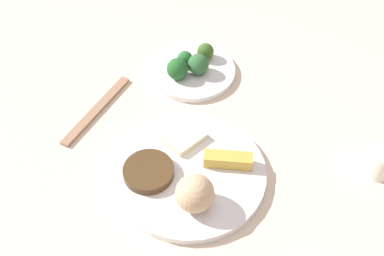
% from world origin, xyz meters
% --- Properties ---
extents(tabletop, '(2.20, 2.20, 0.02)m').
position_xyz_m(tabletop, '(0.00, 0.00, 0.01)').
color(tabletop, beige).
rests_on(tabletop, ground).
extents(main_plate, '(0.29, 0.29, 0.02)m').
position_xyz_m(main_plate, '(0.03, 0.01, 0.03)').
color(main_plate, white).
rests_on(main_plate, tabletop).
extents(rice_scoop, '(0.07, 0.07, 0.07)m').
position_xyz_m(rice_scoop, '(-0.04, 0.04, 0.07)').
color(rice_scoop, tan).
rests_on(rice_scoop, main_plate).
extents(spring_roll, '(0.08, 0.09, 0.03)m').
position_xyz_m(spring_roll, '(-0.00, -0.06, 0.05)').
color(spring_roll, gold).
rests_on(spring_roll, main_plate).
extents(crab_rangoon_wonton, '(0.07, 0.08, 0.01)m').
position_xyz_m(crab_rangoon_wonton, '(0.10, -0.02, 0.04)').
color(crab_rangoon_wonton, beige).
rests_on(crab_rangoon_wonton, main_plate).
extents(stir_fry_heap, '(0.10, 0.10, 0.02)m').
position_xyz_m(stir_fry_heap, '(0.06, 0.08, 0.04)').
color(stir_fry_heap, '#49321A').
rests_on(stir_fry_heap, main_plate).
extents(broccoli_plate, '(0.20, 0.20, 0.01)m').
position_xyz_m(broccoli_plate, '(0.28, -0.15, 0.03)').
color(broccoli_plate, white).
rests_on(broccoli_plate, tabletop).
extents(broccoli_floret_0, '(0.05, 0.05, 0.05)m').
position_xyz_m(broccoli_floret_0, '(0.26, -0.16, 0.06)').
color(broccoli_floret_0, '#306235').
rests_on(broccoli_floret_0, broccoli_plate).
extents(broccoli_floret_1, '(0.04, 0.04, 0.04)m').
position_xyz_m(broccoli_floret_1, '(0.30, -0.14, 0.05)').
color(broccoli_floret_1, '#27652E').
rests_on(broccoli_floret_1, broccoli_plate).
extents(broccoli_floret_2, '(0.04, 0.04, 0.04)m').
position_xyz_m(broccoli_floret_2, '(0.29, -0.20, 0.05)').
color(broccoli_floret_2, '#3A5E21').
rests_on(broccoli_floret_2, broccoli_plate).
extents(broccoli_floret_3, '(0.05, 0.05, 0.05)m').
position_xyz_m(broccoli_floret_3, '(0.27, -0.11, 0.06)').
color(broccoli_floret_3, '#225B27').
rests_on(broccoli_floret_3, broccoli_plate).
extents(teacup, '(0.06, 0.06, 0.06)m').
position_xyz_m(teacup, '(-0.15, -0.31, 0.05)').
color(teacup, white).
rests_on(teacup, tabletop).
extents(chopsticks_pair, '(0.13, 0.20, 0.01)m').
position_xyz_m(chopsticks_pair, '(0.28, 0.09, 0.02)').
color(chopsticks_pair, '#9C7255').
rests_on(chopsticks_pair, tabletop).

